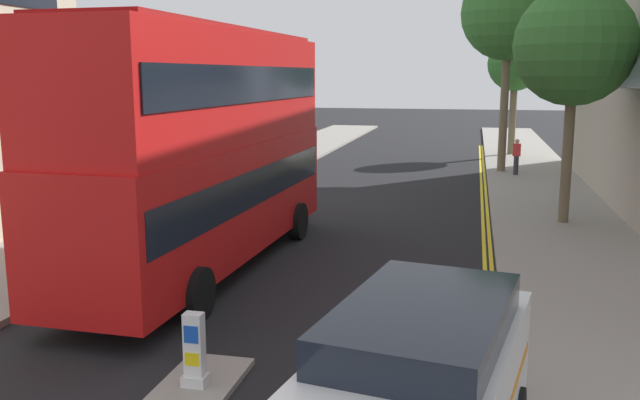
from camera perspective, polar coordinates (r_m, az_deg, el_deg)
sidewalk_right at (r=20.39m, az=20.00°, el=-2.96°), size 4.00×80.00×0.14m
sidewalk_left at (r=22.71m, az=-14.57°, el=-1.33°), size 4.00×80.00×0.14m
kerb_line_outer at (r=18.29m, az=14.18°, el=-4.36°), size 0.10×56.00×0.01m
kerb_line_inner at (r=18.29m, az=13.68°, el=-4.34°), size 0.10×56.00×0.01m
traffic_island at (r=10.50m, az=-10.43°, el=-15.34°), size 1.10×2.20×0.10m
keep_left_bollard at (r=10.27m, az=-10.53°, el=-12.54°), size 0.36×0.28×1.11m
double_decker_bus_away at (r=16.09m, az=-9.60°, el=4.77°), size 3.05×10.88×5.64m
taxi_minivan at (r=7.84m, az=8.08°, el=-16.38°), size 2.68×5.07×2.12m
pedestrian_far at (r=31.76m, az=16.23°, el=3.57°), size 0.34×0.22×1.62m
street_tree_near at (r=32.78m, az=15.62°, el=14.88°), size 4.26×4.26×9.34m
street_tree_mid at (r=21.68m, az=20.67°, el=12.01°), size 3.54×3.54×7.07m
street_tree_far at (r=40.03m, az=16.14°, el=10.90°), size 3.04×3.04×6.60m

